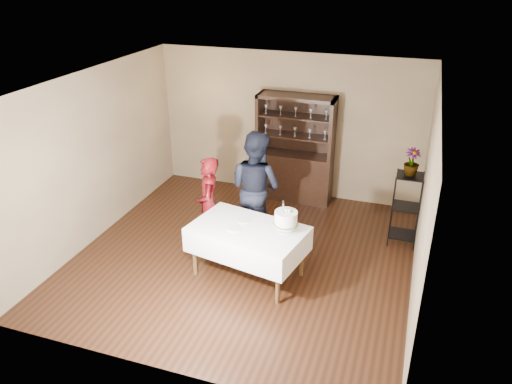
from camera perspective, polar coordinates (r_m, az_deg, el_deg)
floor at (r=7.81m, az=-1.37°, el=-7.31°), size 5.00×5.00×0.00m
ceiling at (r=6.74m, az=-1.61°, el=12.37°), size 5.00×5.00×0.00m
back_wall at (r=9.40m, az=3.76°, el=7.61°), size 5.00×0.02×2.70m
wall_left at (r=8.30m, az=-17.97°, el=3.92°), size 0.02×5.00×2.70m
wall_right at (r=6.81m, az=18.74°, el=-0.99°), size 0.02×5.00×2.70m
china_hutch at (r=9.37m, az=4.42°, el=3.05°), size 1.40×0.48×2.00m
plant_etagere at (r=8.19m, az=16.75°, el=-1.60°), size 0.42×0.42×1.20m
cake_table at (r=7.06m, az=-0.92°, el=-5.43°), size 1.73×1.26×0.79m
woman at (r=7.67m, az=-5.44°, el=-1.48°), size 0.55×0.66×1.54m
man at (r=7.82m, az=-0.04°, el=0.53°), size 1.09×0.97×1.85m
cake at (r=6.80m, az=3.44°, el=-3.12°), size 0.40×0.40×0.48m
plate_near at (r=6.94m, az=-2.52°, el=-4.24°), size 0.19×0.19×0.01m
plate_far at (r=7.14m, az=-1.41°, el=-3.28°), size 0.21×0.21×0.01m
potted_plant at (r=7.91m, az=17.39°, el=3.29°), size 0.31×0.31×0.42m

